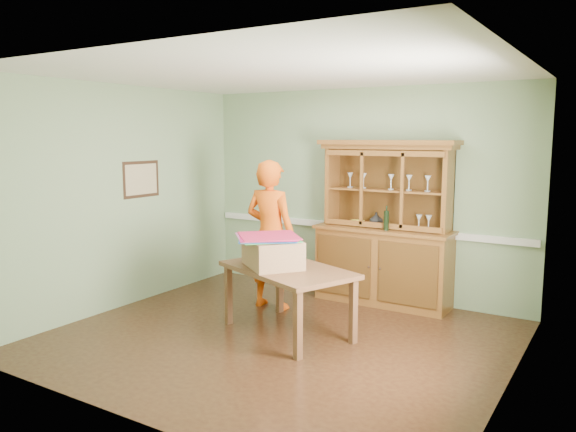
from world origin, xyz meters
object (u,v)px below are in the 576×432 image
Objects in this scene: dining_table at (288,275)px; cardboard_box at (273,253)px; china_hutch at (384,247)px; person at (270,235)px.

cardboard_box is (-0.16, -0.04, 0.23)m from dining_table.
china_hutch is at bearing 69.45° from cardboard_box.
china_hutch is 1.24× the size of dining_table.
cardboard_box reaches higher than dining_table.
dining_table is 0.29m from cardboard_box.
person reaches higher than cardboard_box.
person is (-0.50, 0.71, 0.04)m from cardboard_box.
china_hutch is at bearing -141.90° from person.
china_hutch is at bearing 96.11° from dining_table.
cardboard_box is 0.35× the size of person.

